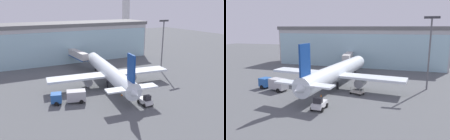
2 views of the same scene
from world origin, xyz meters
The scene contains 11 objects.
ground centered at (0.00, 0.00, 0.00)m, with size 240.00×240.00×0.00m, color #545659.
terminal_building centered at (-0.01, 41.17, 6.99)m, with size 60.68×18.27×13.97m.
jet_bridge centered at (-1.74, 29.82, 4.19)m, with size 3.47×14.69×5.55m.
control_tower centered at (47.07, 76.93, 20.90)m, with size 9.21×9.21×33.80m.
apron_light_mast centered at (20.11, 11.46, 9.68)m, with size 3.20×0.40×16.00m.
airplane centered at (-0.04, 8.55, 3.42)m, with size 32.04×35.03×10.97m.
catering_truck centered at (-12.74, 2.39, 1.47)m, with size 7.62×4.20×2.65m.
baggage_cart centered at (5.68, 3.75, 0.50)m, with size 3.21×2.58×1.50m.
pushback_tug centered at (0.96, -6.20, 0.97)m, with size 2.25×3.26×2.30m.
safety_cone_nose centered at (-0.99, 0.33, 0.28)m, with size 0.36×0.36×0.55m, color orange.
safety_cone_wingtip centered at (-12.34, 5.77, 0.28)m, with size 0.36×0.36×0.55m, color orange.
Camera 1 is at (-25.17, -40.00, 20.35)m, focal length 35.00 mm.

